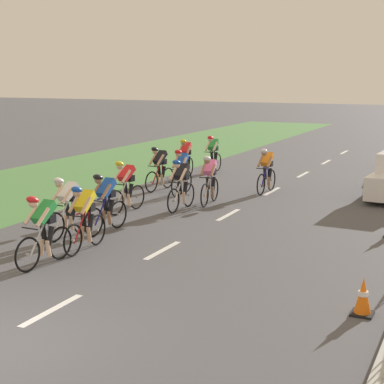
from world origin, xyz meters
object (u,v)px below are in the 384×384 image
Objects in this scene: cyclist_tenth at (266,170)px; traffic_cone_mid at (363,297)px; cyclist_lead at (43,229)px; cyclist_sixth at (181,184)px; cyclist_seventh at (210,179)px; cyclist_eighth at (181,171)px; cyclist_fourth at (105,202)px; cyclist_ninth at (159,168)px; cyclist_eleventh at (186,158)px; cyclist_twelfth at (213,153)px; cyclist_fifth at (126,186)px; cyclist_third at (67,206)px; cyclist_second at (84,217)px.

cyclist_tenth reaches higher than traffic_cone_mid.
cyclist_lead is 1.00× the size of cyclist_sixth.
cyclist_tenth is at bearing 80.60° from cyclist_lead.
cyclist_seventh and cyclist_eighth have the same top height.
cyclist_lead is 1.00× the size of cyclist_tenth.
cyclist_ninth is (-1.52, 5.70, 0.00)m from cyclist_fourth.
cyclist_lead is 1.00× the size of cyclist_fourth.
cyclist_tenth is 4.15m from cyclist_eleventh.
cyclist_twelfth is 15.31m from traffic_cone_mid.
cyclist_fourth is 1.00× the size of cyclist_fifth.
cyclist_eighth is 1.00× the size of cyclist_ninth.
cyclist_fifth and cyclist_tenth have the same top height.
cyclist_ninth and cyclist_eleventh have the same top height.
cyclist_fourth is 8.63m from cyclist_eleventh.
cyclist_fourth is at bearing 97.16° from cyclist_lead.
cyclist_fourth is at bearing -102.67° from cyclist_seventh.
cyclist_seventh is at bearing 129.55° from traffic_cone_mid.
cyclist_eleventh is 14.21m from traffic_cone_mid.
cyclist_sixth and cyclist_tenth have the same top height.
cyclist_lead is 9.81m from cyclist_tenth.
cyclist_lead is 1.00× the size of cyclist_third.
cyclist_lead and cyclist_eleventh have the same top height.
cyclist_fourth is at bearing -77.69° from cyclist_eleventh.
cyclist_eighth and cyclist_twelfth have the same top height.
cyclist_eleventh is (-2.32, 10.03, 0.00)m from cyclist_second.
traffic_cone_mid is (6.36, -1.21, -0.48)m from cyclist_second.
cyclist_fifth is 7.88m from cyclist_twelfth.
cyclist_third and cyclist_sixth have the same top height.
cyclist_fifth is 5.31m from cyclist_tenth.
traffic_cone_mid is at bearing -33.50° from cyclist_fifth.
cyclist_lead and cyclist_sixth have the same top height.
cyclist_lead is at bearing -82.84° from cyclist_fourth.
cyclist_second and cyclist_ninth have the same top height.
cyclist_second is 1.00× the size of cyclist_third.
cyclist_fourth is 4.41m from cyclist_seventh.
cyclist_seventh and cyclist_ninth have the same top height.
cyclist_third is 1.00× the size of cyclist_seventh.
cyclist_fifth is 1.00× the size of cyclist_eleventh.
cyclist_twelfth is (-0.90, 4.71, 0.00)m from cyclist_eighth.
cyclist_seventh and cyclist_eleventh have the same top height.
cyclist_sixth is at bearing 80.11° from cyclist_fourth.
cyclist_second is at bearing -90.88° from cyclist_sixth.
cyclist_lead is at bearing -82.22° from cyclist_twelfth.
cyclist_fourth and cyclist_eighth have the same top height.
cyclist_fourth is 2.69× the size of traffic_cone_mid.
cyclist_third is at bearing -106.54° from cyclist_seventh.
cyclist_fifth is at bearing -80.09° from cyclist_eleventh.
cyclist_seventh is (1.72, 2.08, 0.00)m from cyclist_fifth.
cyclist_ninth is (-0.76, 3.47, 0.00)m from cyclist_fifth.
cyclist_eighth and cyclist_tenth have the same top height.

